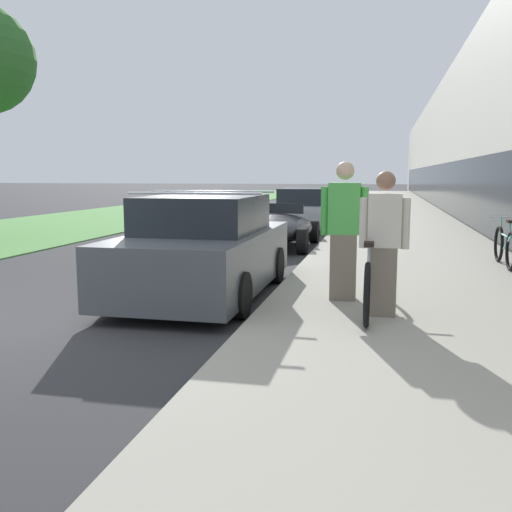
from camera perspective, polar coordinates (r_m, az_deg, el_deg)
name	(u,v)px	position (r m, az deg, el deg)	size (l,w,h in m)	color
sidewalk_slab	(396,213)	(26.96, 13.84, 4.19)	(4.21, 70.00, 0.14)	#A39E8E
lawn_strip	(178,206)	(33.01, -7.83, 4.93)	(7.04, 70.00, 0.03)	#518E42
tandem_bicycle	(369,278)	(7.24, 11.24, -2.17)	(0.52, 2.56, 0.91)	black
person_rider	(384,244)	(6.85, 12.67, 1.19)	(0.58, 0.23, 1.70)	#756B5B
person_bystander	(344,231)	(7.63, 8.78, 2.47)	(0.62, 0.24, 1.83)	#756B5B
cruiser_bike_nearest	(505,246)	(11.36, 23.61, 0.93)	(0.52, 1.78, 0.88)	black
parked_sedan_curbside	(204,250)	(8.53, -5.21, 0.59)	(1.94, 4.12, 1.56)	#4C5156
vintage_roadster_curbside	(276,229)	(14.28, 2.06, 2.76)	(1.85, 3.96, 1.08)	black
parked_sedan_far	(305,210)	(19.40, 4.96, 4.60)	(1.98, 4.16, 1.36)	silver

